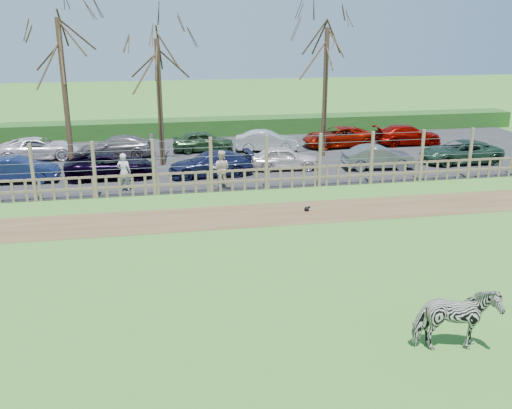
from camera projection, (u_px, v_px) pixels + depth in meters
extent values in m
plane|color=#54A446|center=(239.00, 263.00, 18.06)|extent=(120.00, 120.00, 0.00)
cube|color=brown|center=(222.00, 217.00, 22.27)|extent=(34.00, 2.80, 0.01)
cube|color=#232326|center=(199.00, 159.00, 31.63)|extent=(44.00, 13.00, 0.04)
cube|color=#1E4716|center=(189.00, 128.00, 38.01)|extent=(46.00, 2.00, 1.10)
cube|color=brown|center=(211.00, 183.00, 25.41)|extent=(30.00, 0.06, 0.10)
cube|color=brown|center=(211.00, 172.00, 25.26)|extent=(30.00, 0.06, 0.10)
cylinder|color=brown|center=(33.00, 173.00, 23.86)|extent=(0.16, 0.16, 2.50)
cylinder|color=brown|center=(94.00, 170.00, 24.29)|extent=(0.16, 0.16, 2.50)
cylinder|color=brown|center=(154.00, 168.00, 24.73)|extent=(0.16, 0.16, 2.50)
cylinder|color=brown|center=(211.00, 165.00, 25.16)|extent=(0.16, 0.16, 2.50)
cylinder|color=brown|center=(266.00, 163.00, 25.60)|extent=(0.16, 0.16, 2.50)
cylinder|color=brown|center=(320.00, 160.00, 26.04)|extent=(0.16, 0.16, 2.50)
cylinder|color=brown|center=(372.00, 158.00, 26.47)|extent=(0.16, 0.16, 2.50)
cylinder|color=brown|center=(422.00, 156.00, 26.91)|extent=(0.16, 0.16, 2.50)
cylinder|color=brown|center=(470.00, 154.00, 27.34)|extent=(0.16, 0.16, 2.50)
cylinder|color=gray|center=(211.00, 165.00, 25.16)|extent=(30.00, 0.02, 0.02)
cylinder|color=gray|center=(211.00, 156.00, 25.04)|extent=(30.00, 0.02, 0.02)
cylinder|color=gray|center=(211.00, 147.00, 24.92)|extent=(30.00, 0.02, 0.02)
cylinder|color=gray|center=(210.00, 139.00, 24.81)|extent=(30.00, 0.02, 0.02)
cylinder|color=#3D2B1E|center=(66.00, 99.00, 27.48)|extent=(0.26, 0.26, 7.50)
cylinder|color=#3D2B1E|center=(160.00, 104.00, 29.35)|extent=(0.26, 0.26, 6.50)
cylinder|color=#3D2B1E|center=(325.00, 94.00, 31.31)|extent=(0.26, 0.26, 7.00)
imported|color=gray|center=(456.00, 320.00, 13.04)|extent=(1.95, 1.04, 1.58)
imported|color=#BEB4B4|center=(124.00, 172.00, 25.37)|extent=(0.72, 0.58, 1.72)
imported|color=beige|center=(221.00, 169.00, 25.89)|extent=(1.01, 0.89, 1.72)
sphere|color=black|center=(306.00, 209.00, 22.96)|extent=(0.19, 0.19, 0.19)
sphere|color=black|center=(309.00, 207.00, 22.96)|extent=(0.10, 0.10, 0.10)
imported|color=#152051|center=(19.00, 170.00, 26.84)|extent=(3.68, 1.37, 1.20)
imported|color=black|center=(111.00, 166.00, 27.61)|extent=(4.32, 2.00, 1.20)
imported|color=#171C41|center=(210.00, 164.00, 27.99)|extent=(4.23, 1.94, 1.20)
imported|color=silver|center=(284.00, 158.00, 29.20)|extent=(3.63, 1.72, 1.20)
imported|color=#575961|center=(378.00, 157.00, 29.34)|extent=(3.72, 1.53, 1.20)
imported|color=#22412F|center=(460.00, 152.00, 30.54)|extent=(4.33, 2.01, 1.20)
imported|color=silver|center=(39.00, 148.00, 31.38)|extent=(4.47, 2.33, 1.20)
imported|color=#655E62|center=(117.00, 147.00, 31.76)|extent=(4.23, 1.94, 1.20)
imported|color=#234123|center=(203.00, 141.00, 33.24)|extent=(3.54, 1.47, 1.20)
imported|color=#BBC2BD|center=(267.00, 141.00, 33.30)|extent=(3.78, 1.75, 1.20)
imported|color=#8B0E02|center=(338.00, 137.00, 34.50)|extent=(4.45, 2.30, 1.20)
imported|color=#850602|center=(408.00, 135.00, 35.09)|extent=(4.17, 1.76, 1.20)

